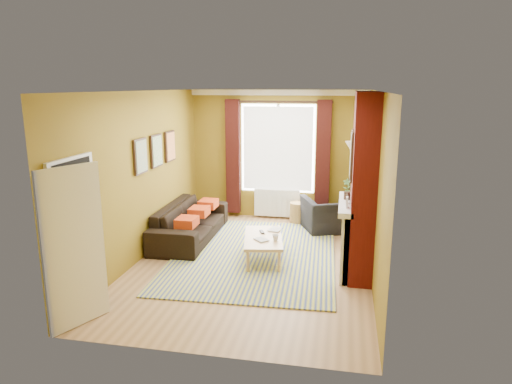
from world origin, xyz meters
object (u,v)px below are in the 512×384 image
armchair (331,215)px  floor_lamp (351,160)px  coffee_table (263,239)px  sofa (190,222)px  wicker_stool (298,213)px

armchair → floor_lamp: floor_lamp is taller
armchair → coffee_table: size_ratio=0.79×
sofa → floor_lamp: size_ratio=1.31×
coffee_table → floor_lamp: (1.41, 2.25, 1.04)m
sofa → wicker_stool: 2.41m
wicker_stool → floor_lamp: size_ratio=0.26×
sofa → armchair: same height
wicker_stool → floor_lamp: bearing=0.0°
coffee_table → wicker_stool: wicker_stool is taller
armchair → wicker_stool: 0.83m
sofa → floor_lamp: 3.47m
wicker_stool → sofa: bearing=-142.9°
sofa → wicker_stool: sofa is taller
coffee_table → wicker_stool: 2.29m
sofa → coffee_table: bearing=-118.0°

